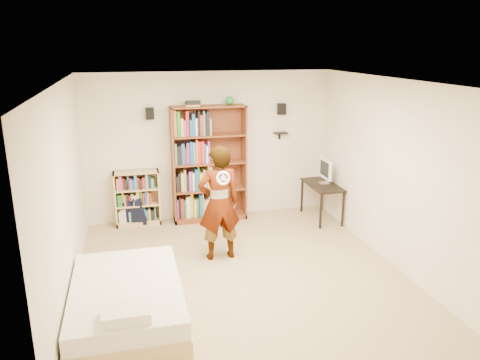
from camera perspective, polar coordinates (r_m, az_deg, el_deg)
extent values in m
cube|color=tan|center=(6.78, 0.27, -11.50)|extent=(4.50, 5.00, 0.01)
cube|color=white|center=(8.63, -3.77, 4.15)|extent=(4.50, 0.02, 2.70)
cube|color=white|center=(4.05, 9.10, -10.45)|extent=(4.50, 0.02, 2.70)
cube|color=white|center=(6.14, -20.54, -1.92)|extent=(0.02, 5.00, 2.70)
cube|color=white|center=(7.13, 18.11, 0.77)|extent=(0.02, 5.00, 2.70)
cube|color=white|center=(6.01, 0.31, 11.91)|extent=(4.50, 5.00, 0.02)
cube|color=white|center=(8.43, -3.90, 12.92)|extent=(4.50, 0.06, 0.06)
cube|color=white|center=(3.68, 9.83, 8.44)|extent=(4.50, 0.06, 0.06)
cube|color=white|center=(5.88, -21.53, 10.42)|extent=(0.06, 5.00, 0.06)
cube|color=white|center=(6.90, 18.86, 11.37)|extent=(0.06, 5.00, 0.06)
cube|color=black|center=(8.31, -10.94, 7.97)|extent=(0.14, 0.12, 0.20)
cube|color=black|center=(8.76, 5.09, 8.61)|extent=(0.14, 0.12, 0.20)
cube|color=black|center=(8.84, 5.00, 5.73)|extent=(0.25, 0.16, 0.02)
imported|color=black|center=(6.97, -2.58, -2.83)|extent=(0.66, 0.46, 1.76)
torus|color=white|center=(6.52, -2.07, 0.23)|extent=(0.20, 0.08, 0.20)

